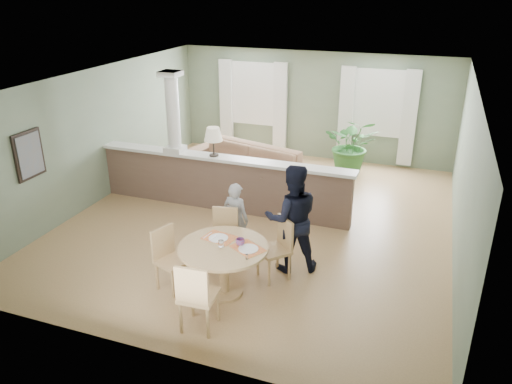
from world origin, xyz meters
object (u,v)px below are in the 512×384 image
at_px(chair_near, 196,294).
at_px(chair_side, 169,256).
at_px(chair_far_boy, 224,234).
at_px(houseplant, 352,145).
at_px(man_person, 292,218).
at_px(dining_table, 224,256).
at_px(child_person, 236,219).
at_px(chair_far_man, 278,246).
at_px(sofa, 243,167).

height_order(chair_near, chair_side, chair_near).
bearing_deg(chair_side, chair_far_boy, -8.94).
bearing_deg(houseplant, man_person, -91.60).
xyz_separation_m(dining_table, child_person, (-0.29, 1.17, 0.01)).
bearing_deg(chair_far_boy, child_person, 70.74).
relative_size(houseplant, child_person, 1.08).
xyz_separation_m(houseplant, dining_table, (-0.84, -5.68, -0.06)).
relative_size(chair_far_man, child_person, 0.77).
distance_m(sofa, chair_far_boy, 3.35).
bearing_deg(man_person, dining_table, 30.65).
xyz_separation_m(sofa, chair_side, (0.43, -4.12, 0.08)).
distance_m(chair_near, chair_side, 1.16).
relative_size(houseplant, chair_far_man, 1.42).
bearing_deg(child_person, chair_far_boy, 92.28).
height_order(chair_far_boy, chair_near, chair_near).
height_order(chair_far_boy, child_person, child_person).
relative_size(chair_far_boy, man_person, 0.54).
xyz_separation_m(dining_table, chair_far_man, (0.59, 0.71, -0.09)).
height_order(sofa, child_person, child_person).
distance_m(chair_far_man, child_person, 0.99).
bearing_deg(chair_side, chair_near, -113.79).
bearing_deg(sofa, chair_near, -60.21).
xyz_separation_m(chair_far_boy, chair_side, (-0.49, -0.90, 0.01)).
bearing_deg(man_person, chair_far_man, 43.71).
xyz_separation_m(chair_far_boy, child_person, (0.05, 0.38, 0.11)).
bearing_deg(child_person, dining_table, 113.83).
bearing_deg(man_person, sofa, -80.75).
bearing_deg(sofa, chair_far_man, -45.26).
height_order(sofa, man_person, man_person).
distance_m(chair_far_man, chair_side, 1.65).
relative_size(child_person, man_person, 0.72).
height_order(houseplant, chair_near, houseplant).
distance_m(houseplant, dining_table, 5.74).
height_order(houseplant, dining_table, houseplant).
height_order(dining_table, child_person, child_person).
xyz_separation_m(houseplant, chair_near, (-0.84, -6.59, -0.12)).
height_order(chair_far_man, chair_side, chair_far_man).
relative_size(chair_side, child_person, 0.75).
bearing_deg(chair_near, chair_side, -47.37).
xyz_separation_m(chair_far_man, chair_side, (-1.42, -0.83, -0.01)).
xyz_separation_m(houseplant, man_person, (-0.13, -4.67, 0.19)).
distance_m(sofa, chair_far_man, 3.78).
relative_size(dining_table, chair_side, 1.35).
distance_m(dining_table, child_person, 1.20).
xyz_separation_m(chair_far_boy, chair_near, (0.34, -1.70, 0.04)).
bearing_deg(chair_far_man, man_person, 110.23).
height_order(sofa, chair_far_boy, chair_far_boy).
bearing_deg(child_person, man_person, -178.66).
relative_size(chair_far_man, chair_side, 1.01).
relative_size(chair_far_man, chair_near, 0.95).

